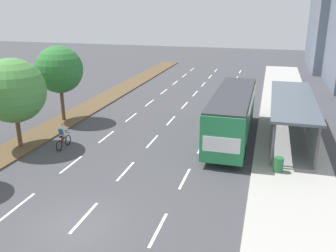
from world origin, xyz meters
TOP-DOWN VIEW (x-y plane):
  - ground_plane at (0.00, 0.00)m, footprint 140.00×140.00m
  - median_strip at (-8.30, 20.00)m, footprint 2.60×52.00m
  - sidewalk_right at (9.25, 20.00)m, footprint 4.50×52.00m
  - lane_divider_left at (-3.50, 18.25)m, footprint 0.14×47.49m
  - lane_divider_center at (0.00, 18.25)m, footprint 0.14×47.49m
  - lane_divider_right at (3.50, 18.25)m, footprint 0.14×47.49m
  - bus_shelter at (9.53, 13.80)m, footprint 2.90×11.69m
  - bus at (5.25, 12.79)m, footprint 2.54×11.29m
  - cyclist at (-5.33, 8.02)m, footprint 0.46×1.82m
  - median_tree_second at (-8.12, 7.26)m, footprint 4.15×4.15m
  - median_tree_third at (-8.44, 13.28)m, footprint 3.71×3.71m
  - trash_bin at (8.45, 7.76)m, footprint 0.52×0.52m

SIDE VIEW (x-z plane):
  - ground_plane at x=0.00m, z-range 0.00..0.00m
  - lane_divider_left at x=-3.50m, z-range 0.00..0.01m
  - lane_divider_center at x=0.00m, z-range 0.00..0.01m
  - lane_divider_right at x=3.50m, z-range 0.00..0.01m
  - median_strip at x=-8.30m, z-range 0.00..0.12m
  - sidewalk_right at x=9.25m, z-range 0.00..0.15m
  - trash_bin at x=8.45m, z-range 0.15..1.00m
  - cyclist at x=-5.33m, z-range -0.06..1.65m
  - bus_shelter at x=9.53m, z-range 0.44..3.30m
  - bus at x=5.25m, z-range 0.38..3.75m
  - median_tree_second at x=-8.12m, z-range 0.98..6.85m
  - median_tree_third at x=-8.44m, z-range 1.25..7.26m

